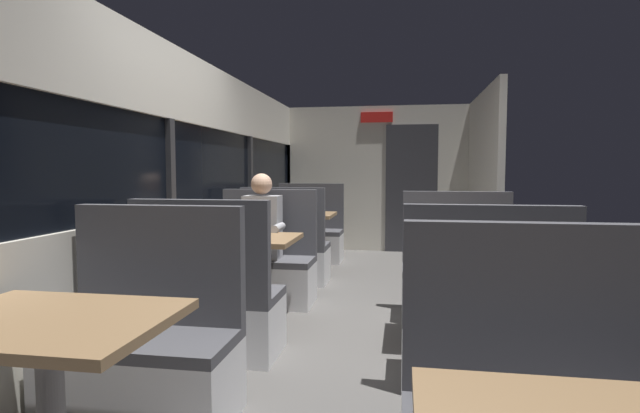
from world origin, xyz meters
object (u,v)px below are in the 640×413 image
at_px(bench_rear_aisle_facing_end, 483,332).
at_px(dining_table_far_window, 299,221).
at_px(bench_rear_aisle_facing_entry, 457,280).
at_px(bench_far_window_facing_entry, 309,238).
at_px(bench_mid_window_facing_entry, 265,269).
at_px(dining_table_rear_aisle, 469,259).
at_px(dining_table_near_window, 49,343).
at_px(dining_table_mid_window, 242,249).
at_px(bench_mid_window_facing_end, 210,309).
at_px(bench_near_window_facing_entry, 146,355).
at_px(seated_passenger, 263,249).
at_px(bench_far_window_facing_end, 286,254).

bearing_deg(bench_rear_aisle_facing_end, dining_table_far_window, 119.47).
relative_size(bench_rear_aisle_facing_end, bench_rear_aisle_facing_entry, 1.00).
bearing_deg(bench_far_window_facing_entry, bench_mid_window_facing_entry, -90.00).
bearing_deg(dining_table_rear_aisle, dining_table_near_window, -130.88).
bearing_deg(dining_table_rear_aisle, bench_far_window_facing_entry, 119.47).
distance_m(dining_table_near_window, dining_table_rear_aisle, 2.73).
relative_size(dining_table_far_window, bench_rear_aisle_facing_end, 0.82).
bearing_deg(dining_table_mid_window, dining_table_near_window, -90.00).
xyz_separation_m(bench_mid_window_facing_end, bench_mid_window_facing_entry, (0.00, 1.40, 0.00)).
xyz_separation_m(bench_far_window_facing_entry, dining_table_rear_aisle, (1.79, -3.17, 0.31)).
bearing_deg(bench_near_window_facing_entry, dining_table_far_window, 90.00).
relative_size(bench_far_window_facing_entry, dining_table_rear_aisle, 1.22).
bearing_deg(dining_table_rear_aisle, seated_passenger, 155.20).
distance_m(dining_table_near_window, bench_near_window_facing_entry, 0.77).
bearing_deg(bench_near_window_facing_entry, seated_passenger, 90.00).
xyz_separation_m(dining_table_near_window, dining_table_mid_window, (0.00, 2.27, 0.00)).
xyz_separation_m(bench_far_window_facing_end, seated_passenger, (0.00, -0.94, 0.21)).
relative_size(bench_mid_window_facing_end, dining_table_rear_aisle, 1.22).
height_order(bench_mid_window_facing_end, dining_table_far_window, bench_mid_window_facing_end).
relative_size(dining_table_rear_aisle, bench_rear_aisle_facing_entry, 0.82).
height_order(bench_mid_window_facing_entry, dining_table_far_window, bench_mid_window_facing_entry).
height_order(dining_table_near_window, bench_far_window_facing_end, bench_far_window_facing_end).
bearing_deg(bench_rear_aisle_facing_entry, dining_table_near_window, -122.90).
height_order(dining_table_mid_window, bench_mid_window_facing_entry, bench_mid_window_facing_entry).
bearing_deg(dining_table_near_window, bench_far_window_facing_end, 90.00).
height_order(bench_rear_aisle_facing_entry, seated_passenger, seated_passenger).
xyz_separation_m(bench_near_window_facing_entry, bench_far_window_facing_end, (0.00, 3.14, 0.00)).
height_order(bench_far_window_facing_end, dining_table_rear_aisle, bench_far_window_facing_end).
bearing_deg(bench_mid_window_facing_entry, bench_near_window_facing_entry, -90.00).
xyz_separation_m(bench_mid_window_facing_end, seated_passenger, (0.00, 1.33, 0.21)).
height_order(dining_table_near_window, dining_table_rear_aisle, same).
height_order(bench_mid_window_facing_entry, bench_rear_aisle_facing_entry, same).
xyz_separation_m(bench_rear_aisle_facing_end, seated_passenger, (-1.79, 1.53, 0.21)).
relative_size(dining_table_mid_window, seated_passenger, 0.71).
bearing_deg(seated_passenger, dining_table_mid_window, -90.00).
relative_size(bench_mid_window_facing_entry, bench_rear_aisle_facing_end, 1.00).
height_order(bench_far_window_facing_end, bench_far_window_facing_entry, same).
xyz_separation_m(bench_far_window_facing_end, bench_rear_aisle_facing_entry, (1.79, -1.07, 0.00)).
distance_m(bench_far_window_facing_end, dining_table_rear_aisle, 2.54).
xyz_separation_m(bench_mid_window_facing_entry, seated_passenger, (0.00, -0.07, 0.21)).
height_order(dining_table_near_window, dining_table_mid_window, same).
distance_m(dining_table_far_window, seated_passenger, 1.64).
bearing_deg(bench_mid_window_facing_end, seated_passenger, 90.00).
relative_size(dining_table_near_window, bench_mid_window_facing_end, 0.82).
bearing_deg(dining_table_far_window, dining_table_rear_aisle, -54.04).
height_order(dining_table_mid_window, bench_far_window_facing_end, bench_far_window_facing_end).
distance_m(dining_table_mid_window, bench_mid_window_facing_end, 0.77).
relative_size(bench_far_window_facing_end, dining_table_rear_aisle, 1.22).
bearing_deg(bench_far_window_facing_end, bench_rear_aisle_facing_entry, -30.84).
relative_size(bench_mid_window_facing_end, dining_table_far_window, 1.22).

